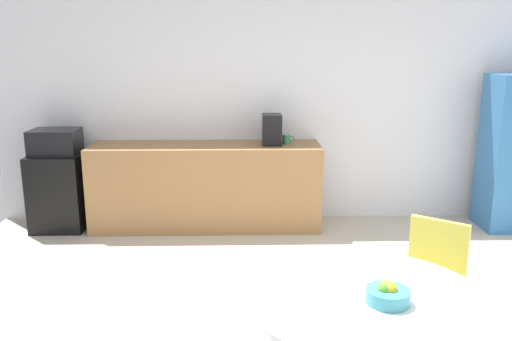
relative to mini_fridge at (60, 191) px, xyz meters
The scene contains 9 objects.
wall_back 2.46m from the mini_fridge, ahead, with size 6.00×0.10×2.60m, color silver.
counter_block 1.56m from the mini_fridge, ahead, with size 2.42×0.60×0.90m, color #9E7042.
mini_fridge is the anchor object (origin of this frame).
microwave 0.53m from the mini_fridge, ahead, with size 0.48×0.38×0.26m, color black.
round_table 4.06m from the mini_fridge, 50.66° to the right, with size 1.18×1.18×0.75m.
chair_yellow 3.94m from the mini_fridge, 36.26° to the right, with size 0.59×0.59×0.83m.
fruit_bowl 4.17m from the mini_fridge, 50.48° to the right, with size 0.21×0.21×0.11m.
mug_white 2.48m from the mini_fridge, ahead, with size 0.13×0.08×0.09m.
coffee_maker 2.36m from the mini_fridge, ahead, with size 0.20×0.24×0.32m, color black.
Camera 1 is at (-0.29, -2.82, 1.94)m, focal length 37.12 mm.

